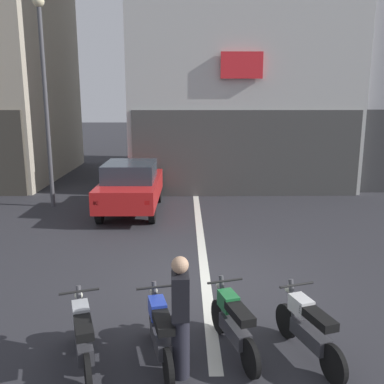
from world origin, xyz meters
TOP-DOWN VIEW (x-y plane):
  - ground_plane at (0.00, 0.00)m, footprint 120.00×120.00m
  - lane_centre_line at (0.00, 6.00)m, footprint 0.20×18.00m
  - car_red_crossing_near at (-2.14, 5.38)m, footprint 1.80×4.12m
  - street_lamp at (-4.92, 6.19)m, footprint 0.36×0.36m
  - motorcycle_silver_row_leftmost at (-1.79, -2.74)m, footprint 0.66×1.61m
  - motorcycle_blue_row_left_mid at (-0.76, -2.63)m, footprint 0.57×1.64m
  - motorcycle_green_row_centre at (0.27, -2.43)m, footprint 0.64×1.62m
  - motorcycle_white_row_right_mid at (1.31, -2.58)m, footprint 0.66×1.61m
  - person_by_motorcycles at (-0.47, -2.97)m, footprint 0.24×0.37m

SIDE VIEW (x-z plane):
  - ground_plane at x=0.00m, z-range 0.00..0.00m
  - lane_centre_line at x=0.00m, z-range 0.00..0.01m
  - motorcycle_silver_row_leftmost at x=-1.79m, z-range -0.03..0.95m
  - motorcycle_blue_row_left_mid at x=-0.76m, z-range -0.03..0.95m
  - motorcycle_green_row_centre at x=0.27m, z-range -0.03..0.95m
  - motorcycle_white_row_right_mid at x=1.31m, z-range -0.03..0.95m
  - person_by_motorcycles at x=-0.47m, z-range 0.02..1.69m
  - car_red_crossing_near at x=-2.14m, z-range 0.07..1.71m
  - street_lamp at x=-4.92m, z-range 0.74..7.47m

